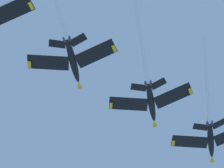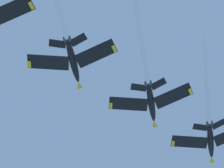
% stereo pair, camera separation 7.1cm
% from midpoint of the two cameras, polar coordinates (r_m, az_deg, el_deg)
% --- Properties ---
extents(jet_lead, '(28.82, 24.75, 17.37)m').
position_cam_midpoint_polar(jet_lead, '(131.63, 10.44, -4.27)').
color(jet_lead, black).
extents(jet_second, '(29.55, 25.46, 18.47)m').
position_cam_midpoint_polar(jet_second, '(120.06, 3.86, 0.30)').
color(jet_second, black).
extents(jet_third, '(30.62, 26.38, 19.36)m').
position_cam_midpoint_polar(jet_third, '(111.73, -5.09, 5.68)').
color(jet_third, black).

